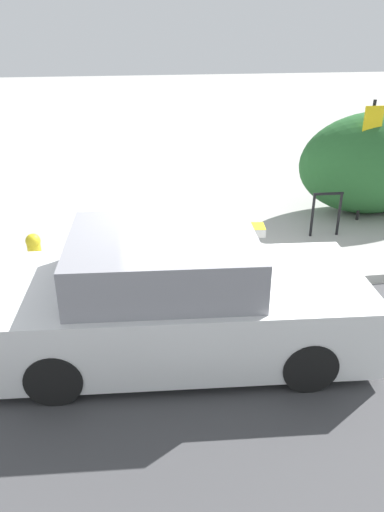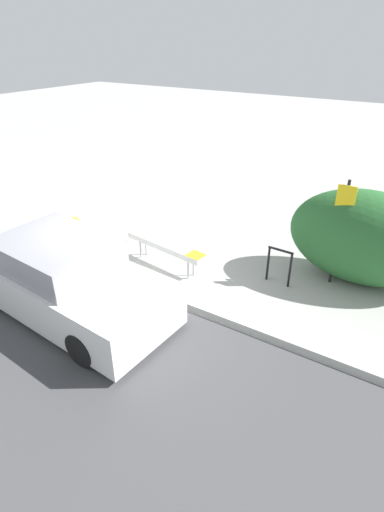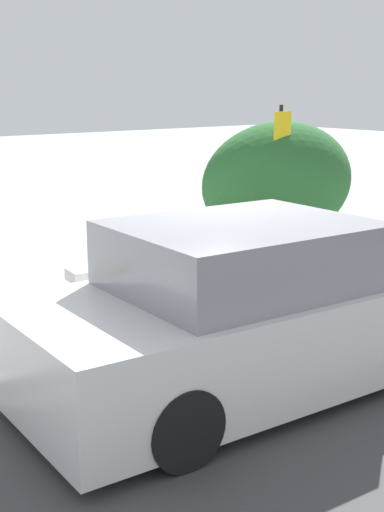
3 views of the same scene
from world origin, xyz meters
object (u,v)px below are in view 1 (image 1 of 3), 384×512
bike_rack (326,210)px  parked_car_near (176,300)px  bench (199,231)px  fire_hydrant (35,256)px  sign_post (368,151)px

bike_rack → parked_car_near: 4.34m
bench → fire_hydrant: bearing=-165.2°
bench → parked_car_near: (-0.64, -2.34, 0.14)m
bike_rack → sign_post: size_ratio=0.36×
bike_rack → sign_post: (0.95, 0.64, 0.88)m
bench → parked_car_near: size_ratio=0.49×
bench → fire_hydrant: size_ratio=2.82×
bench → bike_rack: bike_rack is taller
fire_hydrant → sign_post: bearing=15.8°
bike_rack → fire_hydrant: bearing=-168.2°
bike_rack → fire_hydrant: 5.08m
bench → bike_rack: size_ratio=2.61×
bike_rack → fire_hydrant: bike_rack is taller
parked_car_near → fire_hydrant: bearing=137.0°
bike_rack → sign_post: 1.45m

